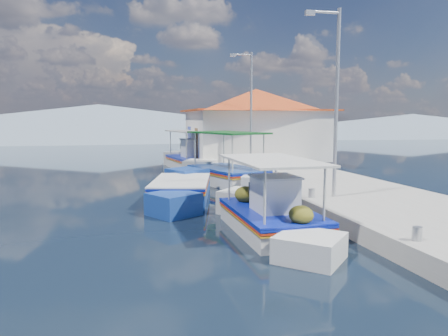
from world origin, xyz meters
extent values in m
plane|color=black|center=(0.00, 0.00, 0.00)|extent=(160.00, 160.00, 0.00)
cube|color=#A4A299|center=(5.90, 6.00, 0.25)|extent=(5.00, 44.00, 0.50)
cylinder|color=#A5A8AD|center=(3.80, -3.00, 0.65)|extent=(0.20, 0.20, 0.30)
cylinder|color=#A5A8AD|center=(3.80, 2.00, 0.65)|extent=(0.20, 0.20, 0.30)
cylinder|color=#A5A8AD|center=(3.80, 8.00, 0.65)|extent=(0.20, 0.20, 0.30)
cylinder|color=#A5A8AD|center=(3.80, 14.00, 0.65)|extent=(0.20, 0.20, 0.30)
cube|color=silver|center=(1.69, 0.10, 0.19)|extent=(1.90, 3.70, 0.81)
cube|color=silver|center=(1.71, 2.54, 0.29)|extent=(1.90, 1.90, 0.89)
cube|color=silver|center=(1.68, -2.27, 0.19)|extent=(1.85, 1.85, 0.77)
cube|color=#0C1E9D|center=(1.69, 0.10, 0.56)|extent=(1.95, 3.81, 0.05)
cube|color=red|center=(1.69, 0.10, 0.49)|extent=(1.95, 3.81, 0.04)
cube|color=#CA8F16|center=(1.69, 0.10, 0.43)|extent=(1.95, 3.81, 0.03)
cube|color=#0C1E9D|center=(1.69, 0.10, 0.62)|extent=(1.97, 3.78, 0.04)
cube|color=brown|center=(1.69, 0.10, 0.60)|extent=(1.75, 3.63, 0.04)
cube|color=silver|center=(1.69, -0.16, 1.06)|extent=(1.04, 1.11, 0.94)
cube|color=silver|center=(1.69, -0.16, 1.55)|extent=(1.13, 1.20, 0.05)
cylinder|color=beige|center=(0.95, 1.65, 1.28)|extent=(0.06, 0.06, 1.36)
cylinder|color=beige|center=(2.45, 1.64, 1.28)|extent=(0.06, 0.06, 1.36)
cylinder|color=beige|center=(0.93, -1.45, 1.28)|extent=(0.06, 0.06, 1.36)
cylinder|color=beige|center=(2.43, -1.46, 1.28)|extent=(0.06, 0.06, 1.36)
cube|color=silver|center=(1.69, 0.10, 1.96)|extent=(1.99, 3.70, 0.06)
ellipsoid|color=#505015|center=(1.36, 1.29, 0.84)|extent=(0.65, 0.71, 0.48)
ellipsoid|color=#505015|center=(1.96, 1.71, 0.80)|extent=(0.54, 0.60, 0.41)
ellipsoid|color=#505015|center=(1.85, -1.43, 0.81)|extent=(0.58, 0.64, 0.43)
sphere|color=#FF2408|center=(2.55, 0.60, 1.23)|extent=(0.34, 0.34, 0.34)
cube|color=silver|center=(2.68, 8.52, 0.23)|extent=(3.23, 4.36, 0.99)
cube|color=silver|center=(3.52, 11.00, 0.36)|extent=(2.02, 2.02, 1.10)
cube|color=silver|center=(1.87, 6.12, 0.23)|extent=(1.96, 1.96, 0.94)
cube|color=#0C1E9D|center=(2.68, 8.52, 0.69)|extent=(3.33, 4.49, 0.06)
cube|color=red|center=(2.68, 8.52, 0.61)|extent=(3.33, 4.49, 0.05)
cube|color=#CA8F16|center=(2.68, 8.52, 0.53)|extent=(3.33, 4.49, 0.04)
cube|color=navy|center=(2.68, 8.52, 0.76)|extent=(3.33, 4.46, 0.05)
cube|color=brown|center=(2.68, 8.52, 0.73)|extent=(3.05, 4.23, 0.05)
cylinder|color=beige|center=(2.41, 10.34, 1.57)|extent=(0.07, 0.07, 1.67)
cylinder|color=beige|center=(4.00, 9.80, 1.57)|extent=(0.07, 0.07, 1.67)
cylinder|color=beige|center=(1.37, 7.24, 1.57)|extent=(0.07, 0.07, 1.67)
cylinder|color=beige|center=(2.95, 6.70, 1.57)|extent=(0.07, 0.07, 1.67)
cube|color=#0E4618|center=(2.68, 8.52, 2.41)|extent=(3.33, 4.39, 0.07)
cube|color=navy|center=(-0.02, 5.03, 0.23)|extent=(2.75, 3.99, 1.01)
cube|color=navy|center=(-0.62, 7.39, 0.36)|extent=(1.89, 1.89, 1.12)
cube|color=navy|center=(0.56, 2.75, 0.23)|extent=(1.84, 1.84, 0.96)
cube|color=#0C1E9D|center=(-0.02, 5.03, 0.70)|extent=(2.84, 4.11, 0.06)
cube|color=red|center=(-0.02, 5.03, 0.62)|extent=(2.84, 4.11, 0.05)
cube|color=#CA8F16|center=(-0.02, 5.03, 0.54)|extent=(2.84, 4.11, 0.04)
cube|color=silver|center=(-0.02, 5.03, 0.78)|extent=(2.85, 4.08, 0.05)
cube|color=brown|center=(-0.02, 5.03, 0.75)|extent=(2.59, 3.89, 0.05)
cube|color=silver|center=(2.05, 14.93, 0.22)|extent=(2.66, 4.28, 0.95)
cube|color=silver|center=(2.44, 17.57, 0.34)|extent=(2.11, 2.11, 1.05)
cube|color=silver|center=(1.66, 12.36, 0.22)|extent=(2.05, 2.05, 0.90)
cube|color=#0C1E9D|center=(2.05, 14.93, 0.66)|extent=(2.74, 4.41, 0.06)
cube|color=red|center=(2.05, 14.93, 0.58)|extent=(2.74, 4.41, 0.05)
cube|color=#CA8F16|center=(2.05, 14.93, 0.51)|extent=(2.74, 4.41, 0.04)
cube|color=#0C1E9D|center=(2.05, 14.93, 0.73)|extent=(2.76, 4.37, 0.05)
cube|color=brown|center=(2.05, 14.93, 0.70)|extent=(2.49, 4.18, 0.05)
cube|color=silver|center=(2.00, 14.63, 1.25)|extent=(1.33, 1.45, 1.10)
cube|color=silver|center=(2.00, 14.63, 1.81)|extent=(1.45, 1.57, 0.06)
cylinder|color=beige|center=(1.47, 16.72, 1.49)|extent=(0.07, 0.07, 1.59)
cylinder|color=beige|center=(3.12, 16.47, 1.49)|extent=(0.07, 0.07, 1.59)
cylinder|color=beige|center=(0.97, 13.38, 1.49)|extent=(0.07, 0.07, 1.59)
cylinder|color=beige|center=(2.62, 13.13, 1.49)|extent=(0.07, 0.07, 1.59)
cube|color=silver|center=(2.05, 14.93, 2.29)|extent=(2.77, 4.30, 0.07)
cube|color=white|center=(6.20, 15.00, 2.00)|extent=(8.00, 6.00, 3.00)
cube|color=#BE381A|center=(6.20, 15.00, 3.55)|extent=(8.64, 6.48, 0.10)
pyramid|color=#BE381A|center=(6.20, 15.00, 4.20)|extent=(10.49, 10.49, 1.40)
cube|color=brown|center=(2.22, 14.00, 1.50)|extent=(0.06, 1.00, 2.00)
cube|color=#0C1E9D|center=(2.22, 16.50, 2.10)|extent=(0.06, 1.20, 0.90)
cylinder|color=#A5A8AD|center=(4.60, 2.00, 3.50)|extent=(0.12, 0.12, 6.00)
cylinder|color=#A5A8AD|center=(4.10, 2.00, 6.35)|extent=(1.00, 0.08, 0.08)
cube|color=#A5A8AD|center=(3.60, 2.00, 6.30)|extent=(0.30, 0.14, 0.14)
cylinder|color=#A5A8AD|center=(4.60, 11.00, 3.50)|extent=(0.12, 0.12, 6.00)
cylinder|color=#A5A8AD|center=(4.10, 11.00, 6.35)|extent=(1.00, 0.08, 0.08)
cube|color=#A5A8AD|center=(3.60, 11.00, 6.30)|extent=(0.30, 0.14, 0.14)
cone|color=slate|center=(-5.00, 56.00, 2.45)|extent=(96.00, 96.00, 5.50)
cone|color=slate|center=(25.00, 56.00, 1.60)|extent=(76.80, 76.80, 3.80)
cone|color=slate|center=(50.00, 56.00, 1.80)|extent=(89.60, 89.60, 4.20)
camera|label=1|loc=(-2.24, -10.36, 3.06)|focal=33.69mm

